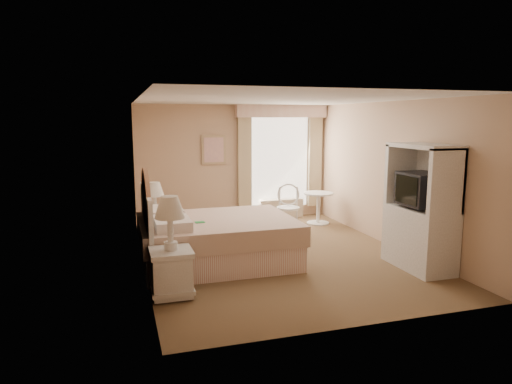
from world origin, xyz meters
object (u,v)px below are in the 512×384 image
object	(u,v)px
bed	(210,239)
armoire	(421,218)
nightstand_near	(171,260)
cafe_chair	(288,204)
nightstand_far	(155,223)
round_table	(318,203)

from	to	relation	value
bed	armoire	world-z (taller)	armoire
nightstand_near	cafe_chair	xyz separation A→B (m)	(2.60, 2.75, 0.07)
bed	armoire	bearing A→B (deg)	-21.07
nightstand_far	bed	bearing A→B (deg)	-58.23
nightstand_near	nightstand_far	world-z (taller)	nightstand_near
nightstand_near	nightstand_far	xyz separation A→B (m)	(-0.00, 2.36, -0.05)
bed	nightstand_far	distance (m)	1.39
nightstand_far	round_table	size ratio (longest dim) A/B	1.68
round_table	cafe_chair	bearing A→B (deg)	-154.19
nightstand_near	round_table	bearing A→B (deg)	42.50
round_table	bed	bearing A→B (deg)	-143.92
nightstand_near	armoire	distance (m)	3.66
bed	nightstand_near	distance (m)	1.39
armoire	bed	bearing A→B (deg)	158.93
bed	cafe_chair	size ratio (longest dim) A/B	2.48
bed	armoire	size ratio (longest dim) A/B	1.26
cafe_chair	bed	bearing A→B (deg)	-117.98
nightstand_far	round_table	xyz separation A→B (m)	(3.44, 0.80, 0.02)
round_table	cafe_chair	xyz separation A→B (m)	(-0.84, -0.40, 0.10)
cafe_chair	nightstand_far	bearing A→B (deg)	-149.34
cafe_chair	round_table	bearing A→B (deg)	47.88
bed	nightstand_far	world-z (taller)	bed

